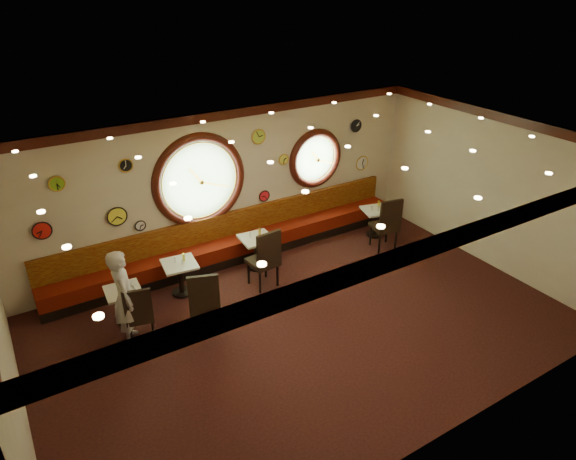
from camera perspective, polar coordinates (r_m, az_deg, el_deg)
The scene contains 49 objects.
floor at distance 9.27m, azimuth 1.91°, elevation -10.42°, with size 9.00×6.00×0.00m, color black.
ceiling at distance 7.75m, azimuth 2.27°, elevation 8.67°, with size 9.00×6.00×0.02m, color gold.
wall_back at distance 10.77m, azimuth -6.79°, elevation 4.87°, with size 9.00×0.02×3.20m, color beige.
wall_front at distance 6.55m, azimuth 17.05°, elevation -12.57°, with size 9.00×0.02×3.20m, color beige.
wall_left at distance 7.33m, azimuth -29.31°, elevation -10.48°, with size 0.02×6.00×3.20m, color beige.
wall_right at distance 11.30m, azimuth 21.54°, elevation 4.18°, with size 0.02×6.00×3.20m, color beige.
molding_back at distance 10.25m, azimuth -7.13°, elevation 12.60°, with size 9.00×0.10×0.18m, color #330F09.
molding_front at distance 5.76m, azimuth 18.71°, elevation -0.63°, with size 9.00×0.10×0.18m, color #330F09.
molding_right at distance 10.81m, azimuth 22.75°, elevation 11.50°, with size 0.10×6.00×0.18m, color #330F09.
banquette_base at distance 11.20m, azimuth -5.75°, elevation -2.71°, with size 8.00×0.55×0.20m, color black.
banquette_seat at distance 11.08m, azimuth -5.81°, elevation -1.59°, with size 8.00×0.55×0.30m, color #5C1107.
banquette_back at distance 11.07m, azimuth -6.41°, elevation 0.70°, with size 8.00×0.10×0.55m, color #5E1207.
porthole_left_glass at distance 10.46m, azimuth -9.82°, elevation 5.44°, with size 1.66×1.66×0.02m, color #7FB36B.
porthole_left_frame at distance 10.45m, azimuth -9.79°, elevation 5.41°, with size 1.98×1.98×0.18m, color #330F09.
porthole_left_ring at distance 10.42m, azimuth -9.73°, elevation 5.36°, with size 1.61×1.61×0.03m, color gold.
porthole_right_glass at distance 11.71m, azimuth 3.01°, elevation 7.94°, with size 1.10×1.10×0.02m, color #7FB36B.
porthole_right_frame at distance 11.70m, azimuth 3.05°, elevation 7.92°, with size 1.38×1.38×0.18m, color #330F09.
porthole_right_ring at distance 11.68m, azimuth 3.13°, elevation 7.87°, with size 1.09×1.09×0.03m, color gold.
wall_clock_0 at distance 12.14m, azimuth 7.55°, elevation 11.41°, with size 0.28×0.28×0.03m, color black.
wall_clock_1 at distance 11.20m, azimuth -0.50°, elevation 7.87°, with size 0.22×0.22×0.03m, color #D9E24B.
wall_clock_2 at distance 11.24m, azimuth -2.67°, elevation 3.81°, with size 0.24×0.24×0.03m, color red.
wall_clock_3 at distance 9.83m, azimuth -17.59°, elevation 6.86°, with size 0.24×0.24×0.03m, color black.
wall_clock_4 at distance 9.96m, azimuth -25.68°, elevation -0.05°, with size 0.32×0.32×0.03m, color red.
wall_clock_5 at distance 10.13m, azimuth -18.47°, elevation 1.46°, with size 0.36×0.36×0.03m, color yellow.
wall_clock_6 at distance 10.73m, azimuth -3.30°, elevation 10.32°, with size 0.30×0.30×0.03m, color #AFD241.
wall_clock_7 at distance 10.33m, azimuth -16.11°, elevation 0.48°, with size 0.20×0.20×0.03m, color white.
wall_clock_8 at distance 12.58m, azimuth 8.19°, elevation 7.38°, with size 0.34×0.34×0.03m, color silver.
wall_clock_9 at distance 9.68m, azimuth -24.32°, elevation 4.73°, with size 0.26×0.26×0.03m, color #88D22A.
table_a at distance 9.55m, azimuth -17.67°, elevation -7.58°, with size 0.64×0.64×0.66m.
table_b at distance 10.03m, azimuth -11.86°, elevation -4.86°, with size 0.69×0.69×0.68m.
table_c at distance 10.67m, azimuth -3.48°, elevation -2.09°, with size 0.69×0.69×0.71m.
table_d at distance 12.12m, azimuth 9.70°, elevation 1.20°, with size 0.75×0.75×0.67m.
chair_a at distance 8.89m, azimuth -16.22°, elevation -8.61°, with size 0.55×0.55×0.67m.
chair_b at distance 8.78m, azimuth -9.30°, elevation -7.58°, with size 0.66×0.66×0.76m.
chair_c at distance 9.87m, azimuth -2.49°, elevation -2.85°, with size 0.57×0.57×0.78m.
chair_d at distance 11.41m, azimuth 10.99°, elevation 0.98°, with size 0.61×0.61×0.77m.
condiment_a_salt at distance 9.40m, azimuth -18.07°, elevation -6.08°, with size 0.04×0.04×0.11m, color silver.
condiment_b_salt at distance 9.92m, azimuth -12.47°, elevation -3.29°, with size 0.04×0.04×0.10m, color silver.
condiment_c_salt at distance 10.54m, azimuth -4.22°, elevation -0.56°, with size 0.04×0.04×0.11m, color silver.
condiment_d_salt at distance 11.94m, azimuth 9.31°, elevation 2.40°, with size 0.04×0.04×0.10m, color silver.
condiment_a_pepper at distance 9.36m, azimuth -17.48°, elevation -6.23°, with size 0.03×0.03×0.09m, color silver.
condiment_b_pepper at distance 9.87m, azimuth -11.70°, elevation -3.39°, with size 0.04×0.04×0.10m, color silver.
condiment_c_pepper at distance 10.47m, azimuth -3.26°, elevation -0.78°, with size 0.03×0.03×0.10m, color silver.
condiment_d_pepper at distance 11.94m, azimuth 10.01°, elevation 2.36°, with size 0.04×0.04×0.11m, color silver.
condiment_a_bottle at distance 9.46m, azimuth -17.58°, elevation -5.61°, with size 0.05×0.05×0.15m, color gold.
condiment_b_bottle at distance 9.93m, azimuth -11.53°, elevation -2.98°, with size 0.05×0.05×0.15m, color gold.
condiment_c_bottle at distance 10.60m, azimuth -3.17°, elevation -0.15°, with size 0.05×0.05×0.17m, color gold.
condiment_d_bottle at distance 12.06m, azimuth 10.05°, elevation 2.80°, with size 0.06×0.06×0.18m, color yellow.
waiter at distance 8.85m, azimuth -17.67°, elevation -7.12°, with size 0.63×0.41×1.72m, color silver.
Camera 1 is at (-4.10, -6.09, 5.66)m, focal length 32.00 mm.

